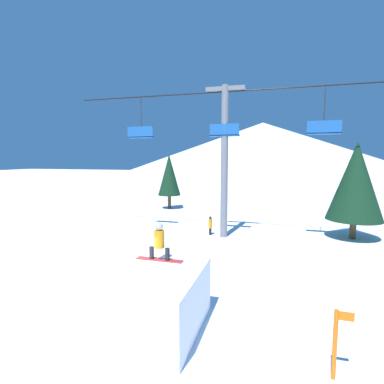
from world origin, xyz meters
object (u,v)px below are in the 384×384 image
at_px(pine_tree_near, 356,181).
at_px(trail_marker, 336,342).
at_px(distant_skier, 210,225).
at_px(snow_ramp, 148,300).
at_px(snowboarder, 159,242).

bearing_deg(pine_tree_near, trail_marker, -103.56).
bearing_deg(distant_skier, snow_ramp, -86.83).
bearing_deg(distant_skier, pine_tree_near, 10.39).
height_order(snow_ramp, distant_skier, snow_ramp).
relative_size(pine_tree_near, distant_skier, 4.88).
bearing_deg(distant_skier, snowboarder, -86.70).
relative_size(snow_ramp, distant_skier, 2.62).
xyz_separation_m(pine_tree_near, distant_skier, (-8.70, -1.60, -2.92)).
distance_m(snow_ramp, snowboarder, 1.75).
xyz_separation_m(snowboarder, pine_tree_near, (8.12, 11.66, 1.26)).
distance_m(snowboarder, pine_tree_near, 14.27).
height_order(snowboarder, trail_marker, snowboarder).
xyz_separation_m(snow_ramp, trail_marker, (4.88, -0.72, 0.01)).
xyz_separation_m(snow_ramp, snowboarder, (-0.03, 0.97, 1.46)).
relative_size(trail_marker, distant_skier, 1.33).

